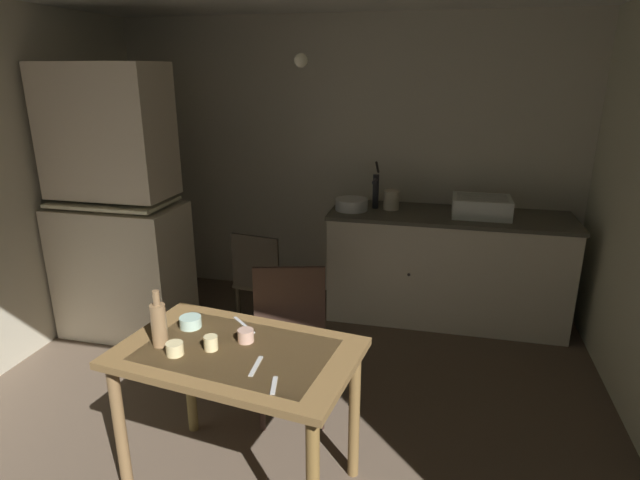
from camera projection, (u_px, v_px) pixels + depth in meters
The scene contains 20 objects.
ground_plane at pixel (290, 397), 3.34m from camera, with size 4.99×4.99×0.00m, color brown.
wall_back at pixel (344, 162), 4.58m from camera, with size 4.09×0.10×2.43m, color beige.
hutch_cabinet at pixel (117, 214), 3.91m from camera, with size 0.94×0.54×2.04m.
counter_cabinet at pixel (446, 267), 4.27m from camera, with size 1.90×0.64×0.90m.
sink_basin at pixel (481, 206), 4.06m from camera, with size 0.44×0.34×0.15m.
hand_pump at pixel (376, 188), 4.26m from camera, with size 0.05×0.27×0.39m.
mixing_bowl_counter at pixel (352, 204), 4.25m from camera, with size 0.26×0.26×0.09m, color white.
stoneware_crock at pixel (391, 200), 4.26m from camera, with size 0.13×0.13×0.15m, color beige.
dining_table at pixel (238, 371), 2.43m from camera, with size 1.17×0.81×0.77m.
chair_far_side at pixel (291, 340), 2.96m from camera, with size 0.49×0.49×1.01m.
chair_by_counter at pixel (264, 280), 3.97m from camera, with size 0.46×0.46×0.85m.
serving_bowl_wide at pixel (191, 322), 2.59m from camera, with size 0.11×0.11×0.05m, color #ADD1C1.
mug_tall at pixel (246, 336), 2.45m from camera, with size 0.08×0.08×0.06m, color tan.
teacup_cream at pixel (211, 343), 2.38m from camera, with size 0.06×0.06×0.07m, color beige.
teacup_mint at pixel (175, 349), 2.34m from camera, with size 0.08×0.08×0.06m, color beige.
glass_bottle at pixel (159, 323), 2.40m from camera, with size 0.07×0.07×0.27m.
table_knife at pixel (244, 325), 2.61m from camera, with size 0.21×0.02×0.01m, color silver.
teaspoon_near_bowl at pixel (256, 366), 2.25m from camera, with size 0.16×0.02×0.01m, color beige.
teaspoon_by_cup at pixel (274, 385), 2.11m from camera, with size 0.12×0.02×0.01m, color beige.
pendant_bulb at pixel (301, 60), 2.95m from camera, with size 0.08×0.08×0.08m, color #F9EFCC.
Camera 1 is at (0.84, -2.73, 1.99)m, focal length 29.31 mm.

